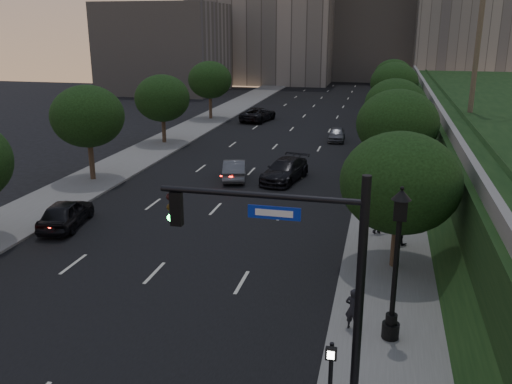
% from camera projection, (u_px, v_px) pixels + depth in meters
% --- Properties ---
extents(ground, '(160.00, 160.00, 0.00)m').
position_uv_depth(ground, '(98.00, 333.00, 19.31)').
color(ground, black).
rests_on(ground, ground).
extents(road_surface, '(16.00, 140.00, 0.02)m').
position_uv_depth(road_surface, '(270.00, 151.00, 47.21)').
color(road_surface, black).
rests_on(road_surface, ground).
extents(sidewalk_right, '(4.50, 140.00, 0.15)m').
position_uv_depth(sidewalk_right, '(391.00, 157.00, 44.94)').
color(sidewalk_right, slate).
rests_on(sidewalk_right, ground).
extents(sidewalk_left, '(4.50, 140.00, 0.15)m').
position_uv_depth(sidewalk_left, '(161.00, 145.00, 49.45)').
color(sidewalk_left, slate).
rests_on(sidewalk_left, ground).
extents(parapet_wall, '(0.35, 90.00, 0.70)m').
position_uv_depth(parapet_wall, '(439.00, 110.00, 41.10)').
color(parapet_wall, slate).
rests_on(parapet_wall, embankment).
extents(office_block_mid, '(22.00, 18.00, 26.00)m').
position_uv_depth(office_block_mid, '(373.00, 13.00, 109.06)').
color(office_block_mid, gray).
rests_on(office_block_mid, ground).
extents(office_block_filler, '(18.00, 16.00, 14.00)m').
position_uv_depth(office_block_filler, '(165.00, 48.00, 88.10)').
color(office_block_filler, gray).
rests_on(office_block_filler, ground).
extents(tree_right_a, '(5.20, 5.20, 6.24)m').
position_uv_depth(tree_right_a, '(400.00, 183.00, 23.30)').
color(tree_right_a, '#38281C').
rests_on(tree_right_a, ground).
extents(tree_right_b, '(5.20, 5.20, 6.74)m').
position_uv_depth(tree_right_b, '(397.00, 124.00, 34.32)').
color(tree_right_b, '#38281C').
rests_on(tree_right_b, ground).
extents(tree_right_c, '(5.20, 5.20, 6.24)m').
position_uv_depth(tree_right_c, '(395.00, 105.00, 46.56)').
color(tree_right_c, '#38281C').
rests_on(tree_right_c, ground).
extents(tree_right_d, '(5.20, 5.20, 6.74)m').
position_uv_depth(tree_right_d, '(394.00, 83.00, 59.44)').
color(tree_right_d, '#38281C').
rests_on(tree_right_d, ground).
extents(tree_right_e, '(5.20, 5.20, 6.24)m').
position_uv_depth(tree_right_e, '(393.00, 76.00, 73.53)').
color(tree_right_e, '#38281C').
rests_on(tree_right_e, ground).
extents(tree_left_b, '(5.00, 5.00, 6.71)m').
position_uv_depth(tree_left_b, '(88.00, 116.00, 36.98)').
color(tree_left_b, '#38281C').
rests_on(tree_left_b, ground).
extents(tree_left_c, '(5.00, 5.00, 6.34)m').
position_uv_depth(tree_left_c, '(162.00, 98.00, 49.18)').
color(tree_left_c, '#38281C').
rests_on(tree_left_c, ground).
extents(tree_left_d, '(5.00, 5.00, 6.71)m').
position_uv_depth(tree_left_d, '(210.00, 80.00, 62.10)').
color(tree_left_d, '#38281C').
rests_on(tree_left_d, ground).
extents(traffic_signal_mast, '(5.68, 0.56, 7.00)m').
position_uv_depth(traffic_signal_mast, '(318.00, 293.00, 14.39)').
color(traffic_signal_mast, black).
rests_on(traffic_signal_mast, ground).
extents(street_lamp, '(0.64, 0.64, 5.62)m').
position_uv_depth(street_lamp, '(395.00, 272.00, 18.03)').
color(street_lamp, black).
rests_on(street_lamp, ground).
extents(pedestrian_signal, '(0.30, 0.33, 2.50)m').
position_uv_depth(pedestrian_signal, '(330.00, 375.00, 14.45)').
color(pedestrian_signal, black).
rests_on(pedestrian_signal, ground).
extents(sedan_near_left, '(2.58, 4.78, 1.54)m').
position_uv_depth(sedan_near_left, '(66.00, 213.00, 29.32)').
color(sedan_near_left, black).
rests_on(sedan_near_left, ground).
extents(sedan_mid_left, '(2.50, 4.63, 1.45)m').
position_uv_depth(sedan_mid_left, '(235.00, 169.00, 38.56)').
color(sedan_mid_left, '#505257').
rests_on(sedan_mid_left, ground).
extents(sedan_far_left, '(3.62, 6.08, 1.58)m').
position_uv_depth(sedan_far_left, '(258.00, 114.00, 62.14)').
color(sedan_far_left, black).
rests_on(sedan_far_left, ground).
extents(sedan_near_right, '(3.16, 5.62, 1.54)m').
position_uv_depth(sedan_near_right, '(285.00, 170.00, 38.08)').
color(sedan_near_right, black).
rests_on(sedan_near_right, ground).
extents(sedan_far_right, '(1.70, 3.91, 1.31)m').
position_uv_depth(sedan_far_right, '(337.00, 134.00, 51.41)').
color(sedan_far_right, '#595B61').
rests_on(sedan_far_right, ground).
extents(pedestrian_a, '(0.65, 0.51, 1.56)m').
position_uv_depth(pedestrian_a, '(353.00, 309.00, 19.07)').
color(pedestrian_a, black).
rests_on(pedestrian_a, sidewalk_right).
extents(pedestrian_b, '(1.16, 1.08, 1.90)m').
position_uv_depth(pedestrian_b, '(399.00, 225.00, 26.65)').
color(pedestrian_b, black).
rests_on(pedestrian_b, sidewalk_right).
extents(pedestrian_c, '(1.07, 0.70, 1.68)m').
position_uv_depth(pedestrian_c, '(378.00, 218.00, 27.98)').
color(pedestrian_c, black).
rests_on(pedestrian_c, sidewalk_right).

